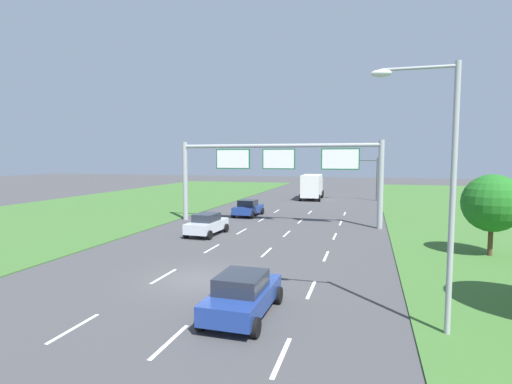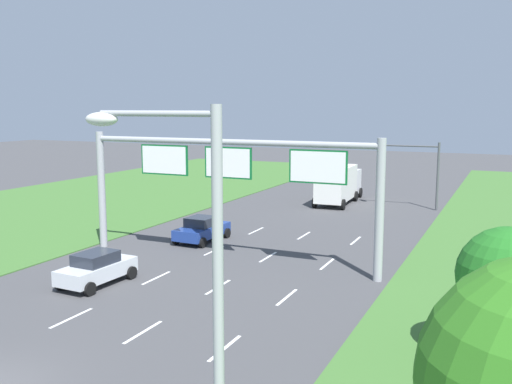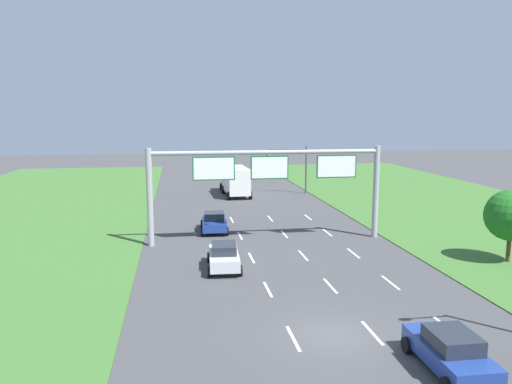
{
  "view_description": "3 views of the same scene",
  "coord_description": "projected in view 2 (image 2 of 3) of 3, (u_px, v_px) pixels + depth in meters",
  "views": [
    {
      "loc": [
        7.51,
        -16.59,
        5.61
      ],
      "look_at": [
        -1.27,
        14.34,
        2.83
      ],
      "focal_mm": 28.0,
      "sensor_mm": 36.0,
      "label": 1
    },
    {
      "loc": [
        14.19,
        -10.95,
        8.46
      ],
      "look_at": [
        0.4,
        19.28,
        3.49
      ],
      "focal_mm": 40.0,
      "sensor_mm": 36.0,
      "label": 2
    },
    {
      "loc": [
        -6.39,
        -19.31,
        9.39
      ],
      "look_at": [
        -1.02,
        14.73,
        3.94
      ],
      "focal_mm": 35.0,
      "sensor_mm": 36.0,
      "label": 3
    }
  ],
  "objects": [
    {
      "name": "lane_dashes_inner_left",
      "position": [
        12.0,
        346.0,
        20.34
      ],
      "size": [
        0.14,
        44.4,
        0.01
      ],
      "color": "white",
      "rests_on": "ground_plane"
    },
    {
      "name": "lane_dashes_inner_right",
      "position": [
        90.0,
        364.0,
        18.9
      ],
      "size": [
        0.14,
        44.4,
        0.01
      ],
      "color": "white",
      "rests_on": "ground_plane"
    },
    {
      "name": "car_near_red",
      "position": [
        202.0,
        229.0,
        36.13
      ],
      "size": [
        2.3,
        4.14,
        1.57
      ],
      "rotation": [
        0.0,
        0.0,
        -0.04
      ],
      "color": "navy",
      "rests_on": "ground_plane"
    },
    {
      "name": "car_lead_silver",
      "position": [
        97.0,
        268.0,
        27.3
      ],
      "size": [
        2.18,
        4.07,
        1.58
      ],
      "rotation": [
        0.0,
        0.0,
        -0.05
      ],
      "color": "silver",
      "rests_on": "ground_plane"
    },
    {
      "name": "box_truck",
      "position": [
        339.0,
        183.0,
        50.4
      ],
      "size": [
        2.93,
        8.33,
        3.31
      ],
      "rotation": [
        0.0,
        0.0,
        0.04
      ],
      "color": "silver",
      "rests_on": "ground_plane"
    },
    {
      "name": "sign_gantry",
      "position": [
        228.0,
        173.0,
        30.63
      ],
      "size": [
        17.24,
        0.44,
        7.0
      ],
      "color": "#9EA0A5",
      "rests_on": "ground_plane"
    },
    {
      "name": "traffic_light_mast",
      "position": [
        414.0,
        163.0,
        47.26
      ],
      "size": [
        4.76,
        0.49,
        5.6
      ],
      "color": "#47494F",
      "rests_on": "ground_plane"
    },
    {
      "name": "street_lamp",
      "position": [
        198.0,
        315.0,
        9.33
      ],
      "size": [
        2.61,
        0.32,
        8.5
      ],
      "color": "#9EA0A5",
      "rests_on": "ground_plane"
    },
    {
      "name": "roadside_tree_mid",
      "position": [
        508.0,
        277.0,
        18.25
      ],
      "size": [
        3.25,
        3.25,
        4.69
      ],
      "color": "#513823",
      "rests_on": "ground_plane"
    }
  ]
}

